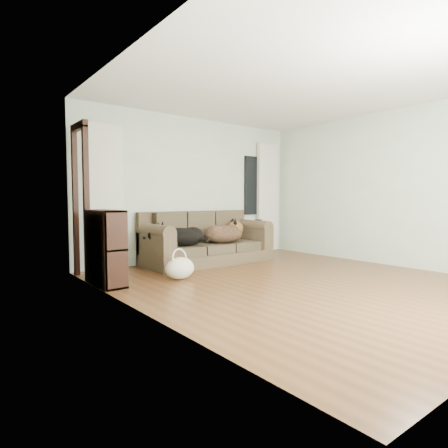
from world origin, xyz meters
TOP-DOWN VIEW (x-y plane):
  - floor at (0.00, 0.00)m, footprint 5.00×5.00m
  - ceiling at (0.00, 0.00)m, footprint 5.00×5.00m
  - wall_back at (0.00, 2.50)m, footprint 4.50×0.04m
  - wall_left at (-2.25, 0.00)m, footprint 0.04×5.00m
  - wall_right at (2.25, 0.00)m, footprint 0.04×5.00m
  - curtain_left at (-1.70, 2.42)m, footprint 0.55×0.08m
  - curtain_right at (1.80, 2.42)m, footprint 0.55×0.08m
  - window_pane at (1.45, 2.47)m, footprint 0.50×0.03m
  - door_casing at (-2.20, 2.05)m, footprint 0.07×0.60m
  - sofa at (-0.07, 1.97)m, footprint 2.26×0.98m
  - dog_black_lab at (-0.67, 1.93)m, footprint 0.89×0.82m
  - dog_shepherd at (0.22, 1.87)m, footprint 0.79×0.57m
  - tv_remote at (0.97, 1.80)m, footprint 0.10×0.19m
  - tote_bag at (-1.16, 1.11)m, footprint 0.44×0.35m
  - bookshelf at (-2.09, 1.42)m, footprint 0.34×0.79m

SIDE VIEW (x-z plane):
  - floor at x=0.00m, z-range 0.00..0.00m
  - tote_bag at x=-1.16m, z-range 0.01..0.31m
  - sofa at x=-0.07m, z-range -0.01..0.91m
  - dog_black_lab at x=-0.67m, z-range 0.33..0.63m
  - dog_shepherd at x=0.22m, z-range 0.32..0.66m
  - bookshelf at x=-2.09m, z-range 0.01..0.99m
  - tv_remote at x=0.97m, z-range 0.72..0.74m
  - door_casing at x=-2.20m, z-range 0.00..2.10m
  - curtain_left at x=-1.70m, z-range 0.02..2.27m
  - curtain_right at x=1.80m, z-range 0.02..2.27m
  - wall_back at x=0.00m, z-range 0.00..2.60m
  - wall_left at x=-2.25m, z-range 0.00..2.60m
  - wall_right at x=2.25m, z-range 0.00..2.60m
  - window_pane at x=1.45m, z-range 0.80..2.00m
  - ceiling at x=0.00m, z-range 2.60..2.60m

